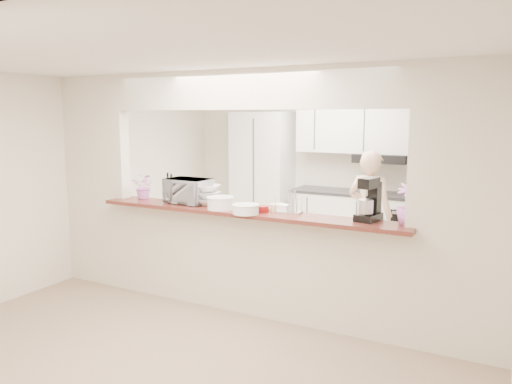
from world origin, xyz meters
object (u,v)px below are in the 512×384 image
Objects in this scene: toaster_oven at (188,191)px; person at (370,215)px; stand_mixer at (370,201)px; refrigerator at (482,208)px.

person is at bearing 49.67° from toaster_oven.
stand_mixer is (2.01, 0.01, 0.04)m from toaster_oven.
person is at bearing -144.03° from refrigerator.
toaster_oven is at bearing -179.62° from stand_mixer.
refrigerator is 1.05× the size of person.
refrigerator is 2.74m from stand_mixer.
refrigerator is 4.26× the size of stand_mixer.
refrigerator is at bearing -133.51° from person.
refrigerator is at bearing 45.13° from toaster_oven.
stand_mixer is (-0.80, -2.59, 0.42)m from refrigerator.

